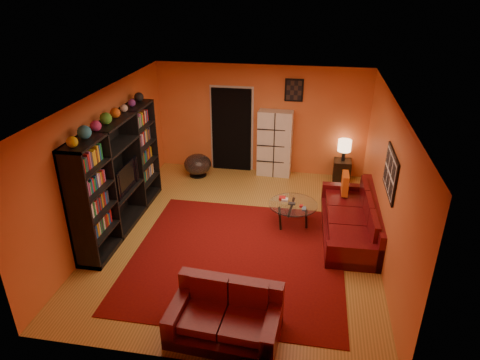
% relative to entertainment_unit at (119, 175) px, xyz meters
% --- Properties ---
extents(floor, '(6.00, 6.00, 0.00)m').
position_rel_entertainment_unit_xyz_m(floor, '(2.27, 0.00, -1.05)').
color(floor, olive).
rests_on(floor, ground).
extents(ceiling, '(6.00, 6.00, 0.00)m').
position_rel_entertainment_unit_xyz_m(ceiling, '(2.27, 0.00, 1.55)').
color(ceiling, white).
rests_on(ceiling, wall_back).
extents(wall_back, '(6.00, 0.00, 6.00)m').
position_rel_entertainment_unit_xyz_m(wall_back, '(2.27, 3.00, 0.25)').
color(wall_back, orange).
rests_on(wall_back, floor).
extents(wall_front, '(6.00, 0.00, 6.00)m').
position_rel_entertainment_unit_xyz_m(wall_front, '(2.27, -3.00, 0.25)').
color(wall_front, orange).
rests_on(wall_front, floor).
extents(wall_left, '(0.00, 6.00, 6.00)m').
position_rel_entertainment_unit_xyz_m(wall_left, '(-0.23, 0.00, 0.25)').
color(wall_left, orange).
rests_on(wall_left, floor).
extents(wall_right, '(0.00, 6.00, 6.00)m').
position_rel_entertainment_unit_xyz_m(wall_right, '(4.78, 0.00, 0.25)').
color(wall_right, orange).
rests_on(wall_right, floor).
extents(rug, '(3.60, 3.60, 0.01)m').
position_rel_entertainment_unit_xyz_m(rug, '(2.38, -0.70, -1.04)').
color(rug, '#520909').
rests_on(rug, floor).
extents(doorway, '(0.95, 0.10, 2.04)m').
position_rel_entertainment_unit_xyz_m(doorway, '(1.57, 2.96, -0.03)').
color(doorway, black).
rests_on(doorway, floor).
extents(wall_art_right, '(0.03, 1.00, 0.70)m').
position_rel_entertainment_unit_xyz_m(wall_art_right, '(4.75, -0.30, 0.55)').
color(wall_art_right, black).
rests_on(wall_art_right, wall_right).
extents(wall_art_back, '(0.42, 0.03, 0.52)m').
position_rel_entertainment_unit_xyz_m(wall_art_back, '(3.02, 2.98, 1.00)').
color(wall_art_back, black).
rests_on(wall_art_back, wall_back).
extents(entertainment_unit, '(0.45, 3.00, 2.10)m').
position_rel_entertainment_unit_xyz_m(entertainment_unit, '(0.00, 0.00, 0.00)').
color(entertainment_unit, black).
rests_on(entertainment_unit, floor).
extents(tv, '(0.91, 0.12, 0.53)m').
position_rel_entertainment_unit_xyz_m(tv, '(0.05, 0.04, -0.07)').
color(tv, black).
rests_on(tv, entertainment_unit).
extents(sofa, '(1.06, 2.46, 0.85)m').
position_rel_entertainment_unit_xyz_m(sofa, '(4.42, 0.42, -0.77)').
color(sofa, '#4E0A0F').
rests_on(sofa, rug).
extents(loveseat, '(1.52, 0.97, 0.85)m').
position_rel_entertainment_unit_xyz_m(loveseat, '(2.52, -2.42, -0.76)').
color(loveseat, '#4E0A0F').
rests_on(loveseat, rug).
extents(throw_pillow, '(0.12, 0.42, 0.42)m').
position_rel_entertainment_unit_xyz_m(throw_pillow, '(4.22, 1.24, -0.42)').
color(throw_pillow, orange).
rests_on(throw_pillow, sofa).
extents(coffee_table, '(0.93, 0.93, 0.46)m').
position_rel_entertainment_unit_xyz_m(coffee_table, '(3.24, 0.49, -0.63)').
color(coffee_table, silver).
rests_on(coffee_table, floor).
extents(storage_cabinet, '(0.81, 0.39, 1.60)m').
position_rel_entertainment_unit_xyz_m(storage_cabinet, '(2.65, 2.80, -0.25)').
color(storage_cabinet, silver).
rests_on(storage_cabinet, floor).
extents(bowl_chair, '(0.66, 0.66, 0.54)m').
position_rel_entertainment_unit_xyz_m(bowl_chair, '(0.84, 2.41, -0.76)').
color(bowl_chair, black).
rests_on(bowl_chair, floor).
extents(side_table, '(0.41, 0.41, 0.50)m').
position_rel_entertainment_unit_xyz_m(side_table, '(4.26, 2.75, -0.80)').
color(side_table, black).
rests_on(side_table, floor).
extents(table_lamp, '(0.31, 0.31, 0.51)m').
position_rel_entertainment_unit_xyz_m(table_lamp, '(4.26, 2.75, -0.19)').
color(table_lamp, black).
rests_on(table_lamp, side_table).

